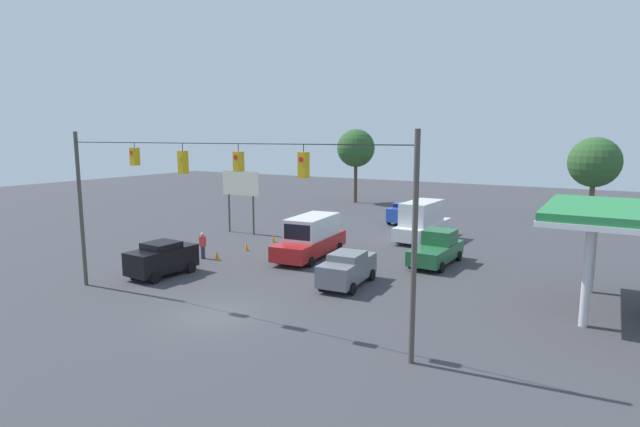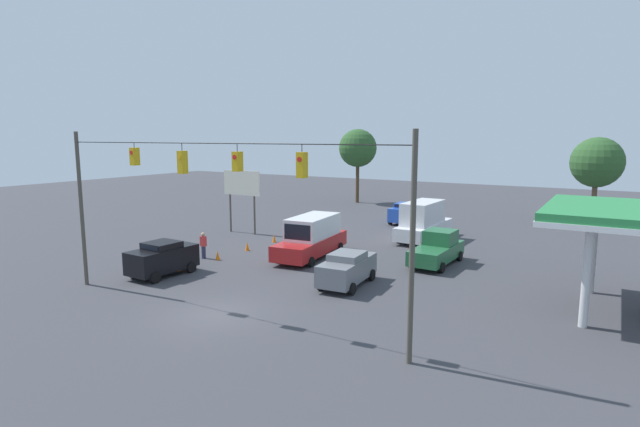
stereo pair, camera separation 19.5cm
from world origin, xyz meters
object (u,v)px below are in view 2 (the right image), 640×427
traffic_cone_nearest (179,266)px  traffic_cone_third (247,246)px  pickup_truck_green_oncoming_far (437,249)px  traffic_cone_fifth (298,232)px  tree_horizon_right (597,163)px  pedestrian (203,245)px  sedan_blue_withflow_deep (405,213)px  sedan_black_parked_shoulder (162,258)px  box_truck_white_oncoming_deep (423,221)px  traffic_cone_second (218,255)px  sedan_grey_crossing_near (347,268)px  box_truck_red_withflow_mid (312,237)px  traffic_cone_fourth (274,238)px  overhead_signal_span (211,199)px  roadside_billboard (242,188)px  tree_horizon_left (358,148)px

traffic_cone_nearest → traffic_cone_third: bearing=-90.7°
pickup_truck_green_oncoming_far → traffic_cone_fifth: (12.69, -3.20, -0.67)m
tree_horizon_right → pedestrian: bearing=53.9°
pickup_truck_green_oncoming_far → pedestrian: bearing=25.4°
sedan_blue_withflow_deep → traffic_cone_nearest: bearing=76.3°
sedan_black_parked_shoulder → sedan_blue_withflow_deep: 24.58m
box_truck_white_oncoming_deep → traffic_cone_second: (9.39, 13.15, -1.19)m
sedan_grey_crossing_near → traffic_cone_third: 10.69m
sedan_black_parked_shoulder → pickup_truck_green_oncoming_far: size_ratio=0.76×
box_truck_red_withflow_mid → pickup_truck_green_oncoming_far: box_truck_red_withflow_mid is taller
traffic_cone_fourth → box_truck_white_oncoming_deep: bearing=-144.6°
pickup_truck_green_oncoming_far → traffic_cone_third: (12.76, 3.28, -0.67)m
overhead_signal_span → pedestrian: bearing=-43.6°
pickup_truck_green_oncoming_far → traffic_cone_third: pickup_truck_green_oncoming_far is taller
box_truck_white_oncoming_deep → roadside_billboard: roadside_billboard is taller
roadside_billboard → tree_horizon_left: (0.59, -22.52, 2.79)m
overhead_signal_span → pickup_truck_green_oncoming_far: bearing=-111.9°
pickup_truck_green_oncoming_far → sedan_black_parked_shoulder: bearing=40.0°
sedan_grey_crossing_near → sedan_blue_withflow_deep: size_ratio=1.12×
sedan_blue_withflow_deep → roadside_billboard: (9.99, 11.46, 2.82)m
roadside_billboard → tree_horizon_right: bearing=-139.6°
sedan_grey_crossing_near → pickup_truck_green_oncoming_far: 7.53m
traffic_cone_nearest → traffic_cone_fifth: 12.84m
overhead_signal_span → sedan_grey_crossing_near: (-2.96, -7.23, -4.37)m
box_truck_red_withflow_mid → traffic_cone_third: box_truck_red_withflow_mid is taller
pickup_truck_green_oncoming_far → traffic_cone_fifth: size_ratio=8.68×
sedan_blue_withflow_deep → traffic_cone_fourth: bearing=67.2°
pedestrian → traffic_cone_third: bearing=-107.6°
traffic_cone_second → roadside_billboard: bearing=-60.4°
sedan_grey_crossing_near → traffic_cone_fifth: (9.93, -10.21, -0.65)m
sedan_grey_crossing_near → tree_horizon_right: (-10.43, -29.86, 4.67)m
sedan_black_parked_shoulder → traffic_cone_fifth: bearing=-90.9°
traffic_cone_fourth → sedan_blue_withflow_deep: bearing=-112.8°
sedan_blue_withflow_deep → traffic_cone_fourth: size_ratio=6.64×
traffic_cone_second → tree_horizon_right: (-20.37, -29.26, 5.32)m
overhead_signal_span → traffic_cone_second: bearing=-48.3°
traffic_cone_fifth → sedan_blue_withflow_deep: bearing=-118.7°
sedan_black_parked_shoulder → tree_horizon_left: size_ratio=0.46×
pickup_truck_green_oncoming_far → tree_horizon_left: bearing=-53.5°
traffic_cone_fifth → pickup_truck_green_oncoming_far: bearing=165.8°
sedan_blue_withflow_deep → traffic_cone_fourth: (5.52, 13.12, -0.69)m
traffic_cone_nearest → overhead_signal_span: bearing=147.1°
roadside_billboard → pedestrian: (-3.47, 8.21, -2.94)m
traffic_cone_fourth → pedestrian: 6.65m
box_truck_red_withflow_mid → sedan_blue_withflow_deep: box_truck_red_withflow_mid is taller
traffic_cone_second → traffic_cone_nearest: bearing=87.5°
traffic_cone_nearest → traffic_cone_second: (-0.14, -3.24, 0.00)m
traffic_cone_third → roadside_billboard: size_ratio=0.12×
sedan_grey_crossing_near → traffic_cone_nearest: bearing=14.6°
sedan_black_parked_shoulder → traffic_cone_fourth: (-0.11, -10.81, -0.73)m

